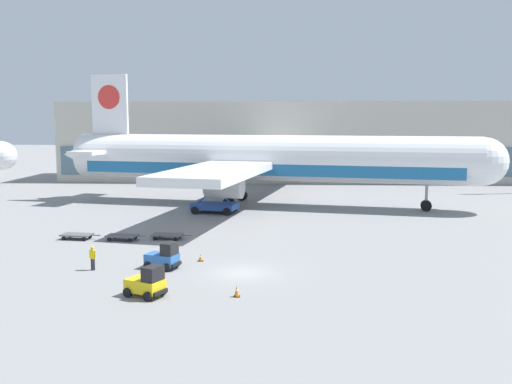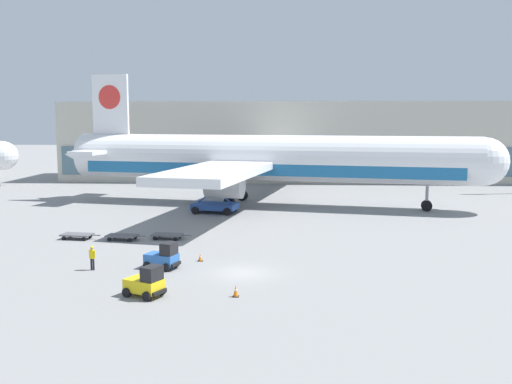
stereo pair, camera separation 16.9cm
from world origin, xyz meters
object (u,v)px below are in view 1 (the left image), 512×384
object	(u,v)px
baggage_dolly_lead	(77,235)
baggage_dolly_third	(168,235)
scissor_lift_loader	(215,196)
baggage_tug_mid	(147,283)
traffic_cone_near	(201,257)
baggage_tug_foreground	(164,257)
airplane_main	(261,160)
baggage_dolly_second	(122,236)
ground_crew_near	(93,256)
traffic_cone_far	(237,291)

from	to	relation	value
baggage_dolly_lead	baggage_dolly_third	world-z (taller)	same
scissor_lift_loader	baggage_dolly_third	distance (m)	15.38
baggage_dolly_lead	baggage_dolly_third	size ratio (longest dim) A/B	1.00
baggage_tug_mid	baggage_dolly_lead	distance (m)	19.75
baggage_dolly_lead	baggage_dolly_third	distance (m)	8.37
scissor_lift_loader	baggage_tug_mid	size ratio (longest dim) A/B	2.02
baggage_dolly_third	traffic_cone_near	size ratio (longest dim) A/B	6.34
scissor_lift_loader	baggage_tug_foreground	distance (m)	25.46
airplane_main	baggage_dolly_lead	xyz separation A→B (m)	(-16.08, -22.08, -5.45)
baggage_dolly_lead	traffic_cone_near	xyz separation A→B (m)	(12.62, -7.58, -0.10)
traffic_cone_near	baggage_dolly_second	bearing A→B (deg)	138.59
scissor_lift_loader	ground_crew_near	size ratio (longest dim) A/B	3.15
scissor_lift_loader	baggage_tug_mid	world-z (taller)	scissor_lift_loader
baggage_tug_mid	traffic_cone_far	world-z (taller)	baggage_tug_mid
baggage_tug_mid	traffic_cone_near	distance (m)	9.32
baggage_tug_mid	traffic_cone_far	xyz separation A→B (m)	(5.59, 0.24, -0.51)
baggage_tug_foreground	baggage_dolly_third	size ratio (longest dim) A/B	0.73
airplane_main	baggage_dolly_lead	size ratio (longest dim) A/B	15.27
airplane_main	baggage_dolly_third	world-z (taller)	airplane_main
airplane_main	baggage_dolly_second	xyz separation A→B (m)	(-11.77, -22.33, -5.45)
traffic_cone_near	baggage_tug_foreground	bearing A→B (deg)	-135.20
baggage_dolly_third	traffic_cone_near	xyz separation A→B (m)	(4.25, -7.97, -0.10)
baggage_tug_mid	ground_crew_near	distance (m)	8.15
baggage_tug_foreground	baggage_tug_mid	size ratio (longest dim) A/B	0.98
scissor_lift_loader	baggage_dolly_third	size ratio (longest dim) A/B	1.51
baggage_dolly_lead	baggage_dolly_third	bearing A→B (deg)	9.51
baggage_dolly_third	traffic_cone_far	xyz separation A→B (m)	(7.82, -16.81, -0.02)
baggage_dolly_second	traffic_cone_near	bearing A→B (deg)	-34.62
ground_crew_near	traffic_cone_far	size ratio (longest dim) A/B	2.42
baggage_tug_mid	airplane_main	bearing A→B (deg)	108.26
baggage_tug_foreground	baggage_dolly_lead	size ratio (longest dim) A/B	0.73
baggage_tug_foreground	traffic_cone_far	world-z (taller)	baggage_tug_foreground
baggage_dolly_third	ground_crew_near	distance (m)	11.53
baggage_dolly_lead	ground_crew_near	world-z (taller)	ground_crew_near
ground_crew_near	traffic_cone_far	bearing A→B (deg)	-6.02
traffic_cone_near	traffic_cone_far	size ratio (longest dim) A/B	0.80
baggage_dolly_second	scissor_lift_loader	bearing A→B (deg)	74.03
baggage_tug_foreground	ground_crew_near	xyz separation A→B (m)	(-5.14, -0.70, 0.19)
airplane_main	baggage_tug_mid	distance (m)	39.44
baggage_dolly_third	traffic_cone_near	world-z (taller)	traffic_cone_near
airplane_main	traffic_cone_near	distance (m)	30.37
airplane_main	traffic_cone_near	world-z (taller)	airplane_main
traffic_cone_near	baggage_dolly_third	bearing A→B (deg)	118.07
baggage_tug_mid	ground_crew_near	size ratio (longest dim) A/B	1.56
baggage_tug_mid	baggage_dolly_lead	world-z (taller)	baggage_tug_mid
scissor_lift_loader	baggage_dolly_lead	distance (m)	19.01
baggage_tug_mid	baggage_dolly_third	xyz separation A→B (m)	(-2.23, 17.06, -0.49)
scissor_lift_loader	traffic_cone_far	size ratio (longest dim) A/B	7.61
baggage_dolly_third	traffic_cone_far	size ratio (longest dim) A/B	5.04
scissor_lift_loader	baggage_tug_foreground	bearing A→B (deg)	-80.42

